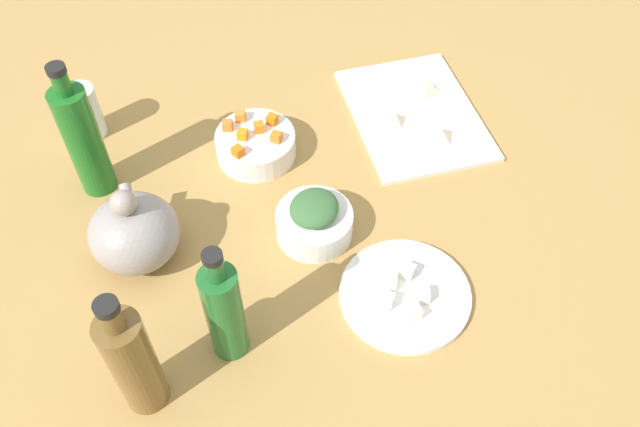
{
  "coord_description": "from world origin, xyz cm",
  "views": [
    {
      "loc": [
        -66.52,
        20.58,
        94.29
      ],
      "look_at": [
        0.0,
        0.0,
        8.0
      ],
      "focal_mm": 37.07,
      "sensor_mm": 36.0,
      "label": 1
    }
  ],
  "objects_px": {
    "bottle_2": "(133,361)",
    "teapot": "(134,232)",
    "plate_tofu": "(405,295)",
    "bottle_0": "(83,139)",
    "cutting_board": "(414,114)",
    "bowl_greens": "(315,225)",
    "bottle_1": "(224,311)",
    "bowl_carrots": "(256,145)",
    "drinking_glass_0": "(86,112)"
  },
  "relations": [
    {
      "from": "bowl_greens",
      "to": "bottle_2",
      "type": "xyz_separation_m",
      "value": [
        -0.21,
        0.32,
        0.08
      ]
    },
    {
      "from": "plate_tofu",
      "to": "drinking_glass_0",
      "type": "height_order",
      "value": "drinking_glass_0"
    },
    {
      "from": "bottle_2",
      "to": "teapot",
      "type": "bearing_deg",
      "value": -5.37
    },
    {
      "from": "bottle_1",
      "to": "bottle_2",
      "type": "height_order",
      "value": "bottle_2"
    },
    {
      "from": "bowl_greens",
      "to": "teapot",
      "type": "distance_m",
      "value": 0.3
    },
    {
      "from": "bowl_greens",
      "to": "bowl_carrots",
      "type": "xyz_separation_m",
      "value": [
        0.22,
        0.05,
        -0.0
      ]
    },
    {
      "from": "teapot",
      "to": "drinking_glass_0",
      "type": "height_order",
      "value": "teapot"
    },
    {
      "from": "teapot",
      "to": "drinking_glass_0",
      "type": "bearing_deg",
      "value": 9.29
    },
    {
      "from": "bowl_greens",
      "to": "bowl_carrots",
      "type": "relative_size",
      "value": 0.88
    },
    {
      "from": "bowl_greens",
      "to": "teapot",
      "type": "height_order",
      "value": "teapot"
    },
    {
      "from": "teapot",
      "to": "bottle_1",
      "type": "distance_m",
      "value": 0.24
    },
    {
      "from": "bottle_2",
      "to": "bowl_carrots",
      "type": "bearing_deg",
      "value": -31.96
    },
    {
      "from": "teapot",
      "to": "bottle_2",
      "type": "distance_m",
      "value": 0.26
    },
    {
      "from": "bowl_carrots",
      "to": "bottle_2",
      "type": "distance_m",
      "value": 0.51
    },
    {
      "from": "bowl_carrots",
      "to": "bottle_0",
      "type": "xyz_separation_m",
      "value": [
        0.01,
        0.29,
        0.09
      ]
    },
    {
      "from": "cutting_board",
      "to": "teapot",
      "type": "distance_m",
      "value": 0.6
    },
    {
      "from": "plate_tofu",
      "to": "drinking_glass_0",
      "type": "relative_size",
      "value": 1.94
    },
    {
      "from": "teapot",
      "to": "bottle_1",
      "type": "bearing_deg",
      "value": -152.85
    },
    {
      "from": "bowl_carrots",
      "to": "drinking_glass_0",
      "type": "bearing_deg",
      "value": 62.49
    },
    {
      "from": "bowl_carrots",
      "to": "bottle_1",
      "type": "xyz_separation_m",
      "value": [
        -0.38,
        0.13,
        0.08
      ]
    },
    {
      "from": "bottle_1",
      "to": "bottle_2",
      "type": "distance_m",
      "value": 0.14
    },
    {
      "from": "cutting_board",
      "to": "teapot",
      "type": "bearing_deg",
      "value": 107.61
    },
    {
      "from": "bottle_1",
      "to": "drinking_glass_0",
      "type": "bearing_deg",
      "value": 16.76
    },
    {
      "from": "plate_tofu",
      "to": "bottle_0",
      "type": "bearing_deg",
      "value": 48.82
    },
    {
      "from": "plate_tofu",
      "to": "bowl_carrots",
      "type": "bearing_deg",
      "value": 21.83
    },
    {
      "from": "bottle_2",
      "to": "drinking_glass_0",
      "type": "height_order",
      "value": "bottle_2"
    },
    {
      "from": "bowl_greens",
      "to": "bottle_1",
      "type": "height_order",
      "value": "bottle_1"
    },
    {
      "from": "teapot",
      "to": "bottle_0",
      "type": "height_order",
      "value": "bottle_0"
    },
    {
      "from": "plate_tofu",
      "to": "bottle_2",
      "type": "relative_size",
      "value": 0.84
    },
    {
      "from": "cutting_board",
      "to": "teapot",
      "type": "relative_size",
      "value": 2.0
    },
    {
      "from": "bowl_carrots",
      "to": "bottle_0",
      "type": "bearing_deg",
      "value": 88.11
    },
    {
      "from": "drinking_glass_0",
      "to": "bottle_2",
      "type": "bearing_deg",
      "value": -177.12
    },
    {
      "from": "cutting_board",
      "to": "bottle_0",
      "type": "distance_m",
      "value": 0.63
    },
    {
      "from": "bottle_1",
      "to": "plate_tofu",
      "type": "bearing_deg",
      "value": -89.62
    },
    {
      "from": "bottle_2",
      "to": "bottle_1",
      "type": "bearing_deg",
      "value": -71.82
    },
    {
      "from": "teapot",
      "to": "bottle_1",
      "type": "relative_size",
      "value": 0.69
    },
    {
      "from": "cutting_board",
      "to": "bowl_greens",
      "type": "xyz_separation_m",
      "value": [
        -0.23,
        0.28,
        0.02
      ]
    },
    {
      "from": "bowl_carrots",
      "to": "cutting_board",
      "type": "bearing_deg",
      "value": -88.24
    },
    {
      "from": "bottle_0",
      "to": "bottle_2",
      "type": "xyz_separation_m",
      "value": [
        -0.44,
        -0.03,
        -0.01
      ]
    },
    {
      "from": "cutting_board",
      "to": "bottle_0",
      "type": "relative_size",
      "value": 1.2
    },
    {
      "from": "plate_tofu",
      "to": "bowl_greens",
      "type": "xyz_separation_m",
      "value": [
        0.16,
        0.1,
        0.02
      ]
    },
    {
      "from": "plate_tofu",
      "to": "bowl_greens",
      "type": "relative_size",
      "value": 1.61
    },
    {
      "from": "plate_tofu",
      "to": "bottle_0",
      "type": "relative_size",
      "value": 0.78
    },
    {
      "from": "bowl_greens",
      "to": "bottle_1",
      "type": "relative_size",
      "value": 0.55
    },
    {
      "from": "cutting_board",
      "to": "teapot",
      "type": "height_order",
      "value": "teapot"
    },
    {
      "from": "plate_tofu",
      "to": "bottle_2",
      "type": "xyz_separation_m",
      "value": [
        -0.05,
        0.42,
        0.1
      ]
    },
    {
      "from": "bowl_greens",
      "to": "drinking_glass_0",
      "type": "relative_size",
      "value": 1.2
    },
    {
      "from": "bottle_1",
      "to": "drinking_glass_0",
      "type": "height_order",
      "value": "bottle_1"
    },
    {
      "from": "plate_tofu",
      "to": "teapot",
      "type": "xyz_separation_m",
      "value": [
        0.21,
        0.39,
        0.06
      ]
    },
    {
      "from": "plate_tofu",
      "to": "cutting_board",
      "type": "bearing_deg",
      "value": -24.35
    }
  ]
}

